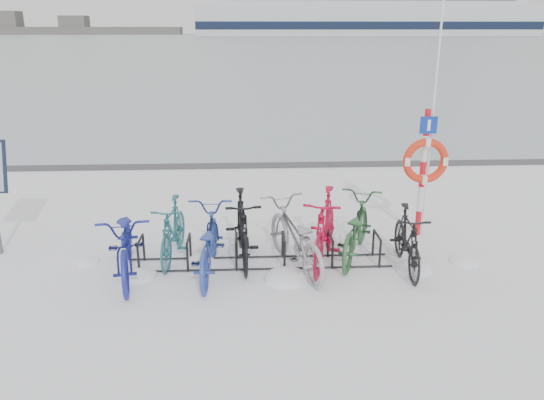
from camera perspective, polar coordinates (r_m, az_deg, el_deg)
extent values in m
plane|color=white|center=(8.22, -1.28, -6.88)|extent=(900.00, 900.00, 0.00)
cube|color=#A6B5BB|center=(162.48, -2.96, 16.88)|extent=(400.00, 298.00, 0.02)
cube|color=#3F3F42|center=(13.78, -2.01, 3.73)|extent=(400.00, 0.25, 0.10)
cylinder|color=black|center=(8.08, -14.19, -6.19)|extent=(0.04, 0.04, 0.44)
cylinder|color=black|center=(8.48, -13.64, -4.98)|extent=(0.04, 0.04, 0.44)
cylinder|color=black|center=(8.20, -14.02, -4.16)|extent=(0.04, 0.44, 0.04)
cylinder|color=black|center=(7.97, -9.08, -6.20)|extent=(0.04, 0.04, 0.44)
cylinder|color=black|center=(8.37, -8.78, -4.96)|extent=(0.04, 0.04, 0.44)
cylinder|color=black|center=(8.09, -9.00, -4.14)|extent=(0.04, 0.44, 0.04)
cylinder|color=black|center=(7.92, -3.87, -6.15)|extent=(0.04, 0.04, 0.44)
cylinder|color=black|center=(8.33, -3.83, -4.91)|extent=(0.04, 0.04, 0.44)
cylinder|color=black|center=(8.04, -3.88, -4.08)|extent=(0.04, 0.44, 0.04)
cylinder|color=black|center=(7.94, 1.36, -6.06)|extent=(0.04, 0.04, 0.44)
cylinder|color=black|center=(8.34, 1.14, -4.82)|extent=(0.04, 0.04, 0.44)
cylinder|color=black|center=(8.06, 1.26, -3.99)|extent=(0.04, 0.44, 0.04)
cylinder|color=black|center=(8.02, 6.52, -5.91)|extent=(0.04, 0.04, 0.44)
cylinder|color=black|center=(8.42, 6.05, -4.70)|extent=(0.04, 0.04, 0.44)
cylinder|color=black|center=(8.14, 6.33, -3.87)|extent=(0.04, 0.44, 0.04)
cylinder|color=black|center=(8.17, 11.54, -5.73)|extent=(0.04, 0.04, 0.44)
cylinder|color=black|center=(8.56, 10.83, -4.55)|extent=(0.04, 0.04, 0.44)
cylinder|color=black|center=(8.28, 11.27, -3.72)|extent=(0.04, 0.44, 0.04)
cylinder|color=black|center=(8.01, -1.24, -7.42)|extent=(4.00, 0.03, 0.03)
cylinder|color=black|center=(8.41, -1.33, -6.12)|extent=(4.00, 0.03, 0.03)
cylinder|color=red|center=(9.60, 15.43, -2.36)|extent=(0.10, 0.10, 0.44)
cylinder|color=silver|center=(9.46, 15.65, 0.14)|extent=(0.10, 0.10, 0.44)
cylinder|color=red|center=(9.34, 15.88, 2.70)|extent=(0.10, 0.10, 0.44)
cylinder|color=silver|center=(9.24, 16.11, 5.33)|extent=(0.10, 0.10, 0.44)
cylinder|color=red|center=(9.16, 16.35, 8.01)|extent=(0.10, 0.10, 0.44)
torus|color=red|center=(9.20, 16.18, 4.05)|extent=(0.77, 0.13, 0.77)
cube|color=#0E2C9A|center=(9.09, 16.50, 7.73)|extent=(0.28, 0.03, 0.28)
cylinder|color=silver|center=(9.23, 16.86, 8.17)|extent=(0.04, 0.04, 4.00)
cube|color=silver|center=(237.29, 10.02, 18.48)|extent=(139.86, 25.97, 11.99)
cube|color=black|center=(224.56, 10.74, 17.96)|extent=(139.86, 0.30, 3.00)
cube|color=black|center=(250.03, 9.31, 18.02)|extent=(139.86, 0.30, 3.00)
cube|color=silver|center=(237.51, 10.13, 20.40)|extent=(124.87, 23.98, 4.00)
cube|color=#474747|center=(282.12, -22.51, 17.14)|extent=(20.00, 10.00, 6.00)
imported|color=navy|center=(7.98, -15.40, -4.20)|extent=(1.06, 2.12, 1.06)
imported|color=#205E63|center=(8.40, -10.62, -3.00)|extent=(0.61, 1.67, 0.98)
imported|color=#293F95|center=(7.83, -6.93, -4.33)|extent=(0.74, 1.93, 1.00)
imported|color=black|center=(8.18, -3.24, -2.81)|extent=(0.65, 1.87, 1.11)
imported|color=#94969C|center=(7.92, 2.44, -3.78)|extent=(1.25, 2.10, 1.04)
imported|color=#B90B30|center=(8.15, 5.71, -2.81)|extent=(1.07, 1.99, 1.15)
imported|color=#2B5C33|center=(8.44, 8.95, -2.78)|extent=(1.30, 1.99, 0.99)
imported|color=black|center=(8.16, 14.35, -3.95)|extent=(0.56, 1.63, 0.97)
ellipsoid|color=white|center=(8.32, 14.98, -7.21)|extent=(0.56, 0.56, 0.20)
ellipsoid|color=white|center=(8.07, -14.15, -7.95)|extent=(0.55, 0.55, 0.19)
ellipsoid|color=white|center=(8.80, 19.96, -6.28)|extent=(0.48, 0.48, 0.17)
ellipsoid|color=white|center=(8.77, 4.34, -5.27)|extent=(0.35, 0.35, 0.12)
ellipsoid|color=white|center=(7.76, 1.54, -8.45)|extent=(0.67, 0.67, 0.24)
ellipsoid|color=white|center=(8.76, -19.22, -6.32)|extent=(0.39, 0.39, 0.14)
ellipsoid|color=white|center=(8.49, -7.70, -6.18)|extent=(0.46, 0.46, 0.16)
ellipsoid|color=white|center=(9.04, 4.56, -4.52)|extent=(0.52, 0.52, 0.18)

